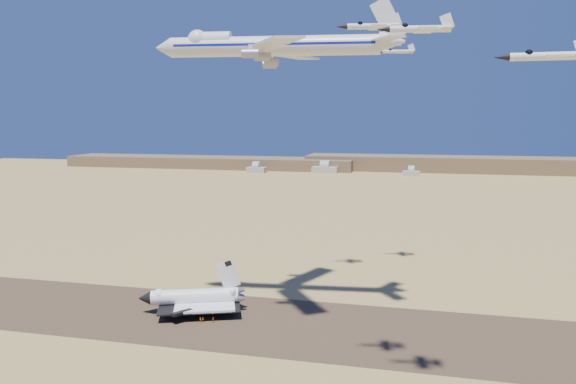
% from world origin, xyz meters
% --- Properties ---
extents(ground, '(1200.00, 1200.00, 0.00)m').
position_xyz_m(ground, '(0.00, 0.00, 0.00)').
color(ground, tan).
rests_on(ground, ground).
extents(runway, '(600.00, 50.00, 0.06)m').
position_xyz_m(runway, '(0.00, 0.00, 0.03)').
color(runway, '#4F3C27').
rests_on(runway, ground).
extents(ridgeline, '(960.00, 90.00, 18.00)m').
position_xyz_m(ridgeline, '(65.32, 527.31, 7.63)').
color(ridgeline, olive).
rests_on(ridgeline, ground).
extents(hangars, '(200.50, 29.50, 30.00)m').
position_xyz_m(hangars, '(-64.00, 478.43, 4.83)').
color(hangars, beige).
rests_on(hangars, ground).
extents(shuttle, '(36.32, 29.93, 17.66)m').
position_xyz_m(shuttle, '(-22.46, 4.98, 4.75)').
color(shuttle, white).
rests_on(shuttle, runway).
extents(carrier_747, '(80.06, 61.55, 19.89)m').
position_xyz_m(carrier_747, '(2.59, 8.58, 88.47)').
color(carrier_747, silver).
extents(crew_a, '(0.62, 0.75, 1.76)m').
position_xyz_m(crew_a, '(-16.29, -4.48, 0.94)').
color(crew_a, '#D7520C').
rests_on(crew_a, runway).
extents(crew_b, '(0.91, 1.01, 1.80)m').
position_xyz_m(crew_b, '(-15.78, -3.53, 0.96)').
color(crew_b, '#D7520C').
rests_on(crew_b, runway).
extents(crew_c, '(1.07, 1.22, 1.86)m').
position_xyz_m(crew_c, '(-12.34, -3.35, 0.99)').
color(crew_c, '#D7520C').
rests_on(crew_c, runway).
extents(chase_jet_a, '(14.18, 8.00, 3.56)m').
position_xyz_m(chase_jet_a, '(40.27, -39.81, 85.95)').
color(chase_jet_a, silver).
extents(chase_jet_b, '(15.30, 8.52, 3.83)m').
position_xyz_m(chase_jet_b, '(50.44, -48.22, 83.81)').
color(chase_jet_b, silver).
extents(chase_jet_c, '(15.92, 8.44, 3.97)m').
position_xyz_m(chase_jet_c, '(72.50, -59.13, 76.80)').
color(chase_jet_c, silver).
extents(chase_jet_d, '(14.47, 8.23, 3.65)m').
position_xyz_m(chase_jet_d, '(17.84, 52.26, 91.24)').
color(chase_jet_d, silver).
extents(chase_jet_e, '(15.83, 8.83, 3.96)m').
position_xyz_m(chase_jet_e, '(40.48, 71.25, 92.68)').
color(chase_jet_e, silver).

